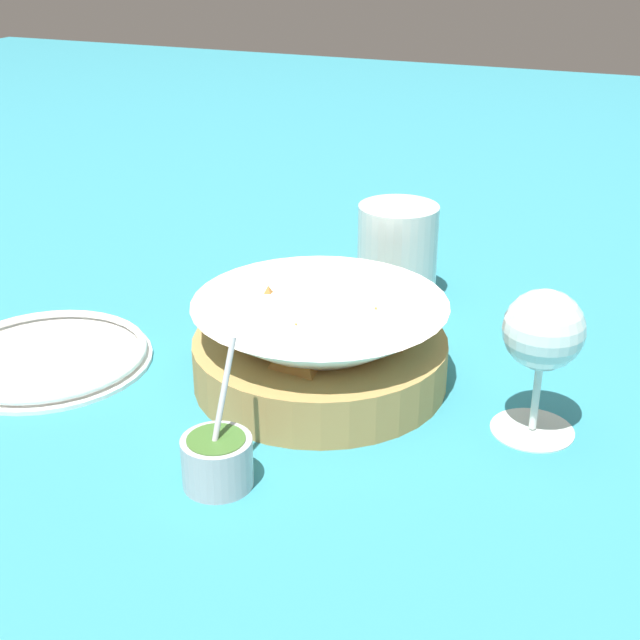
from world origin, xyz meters
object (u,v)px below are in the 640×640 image
sauce_cup (217,459)px  beer_mug (398,256)px  wine_glass (544,334)px  food_basket (320,347)px  side_plate (47,356)px

sauce_cup → beer_mug: sauce_cup is taller
wine_glass → beer_mug: bearing=40.7°
food_basket → wine_glass: 0.22m
beer_mug → side_plate: (-0.30, 0.29, -0.05)m
food_basket → sauce_cup: bearing=176.3°
beer_mug → side_plate: bearing=136.5°
food_basket → wine_glass: wine_glass is taller
food_basket → sauce_cup: (-0.19, 0.01, -0.01)m
food_basket → beer_mug: 0.24m
food_basket → sauce_cup: size_ratio=2.11×
beer_mug → side_plate: beer_mug is taller
beer_mug → wine_glass: bearing=-139.3°
sauce_cup → side_plate: (0.12, 0.27, -0.02)m
wine_glass → beer_mug: size_ratio=0.99×
sauce_cup → beer_mug: size_ratio=0.86×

